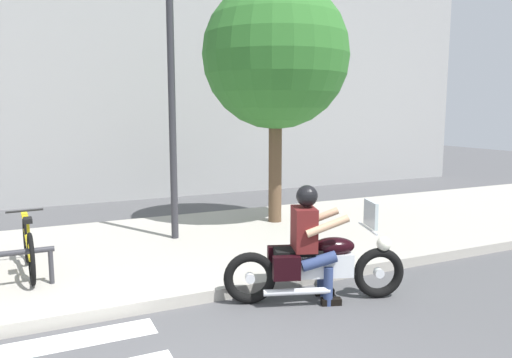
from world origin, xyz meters
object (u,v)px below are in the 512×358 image
Objects in this scene: rider at (311,235)px; street_lamp at (172,89)px; motorcycle at (316,264)px; bicycle_3 at (28,247)px; tree_near_rack at (276,56)px.

street_lamp is (-0.84, 3.05, 1.85)m from rider.
motorcycle is at bearing -21.06° from rider.
street_lamp reaches higher than bicycle_3.
tree_near_rack is at bearing 69.40° from rider.
street_lamp is at bearing 105.35° from rider.
bicycle_3 is at bearing 146.22° from motorcycle.
bicycle_3 is (-3.11, 2.10, -0.31)m from rider.
tree_near_rack is (4.40, 1.35, 2.82)m from bicycle_3.
motorcycle is at bearing -73.53° from street_lamp.
motorcycle is 0.38m from rider.
street_lamp is 0.93× the size of tree_near_rack.
street_lamp is at bearing 106.47° from motorcycle.
motorcycle is at bearing -109.39° from tree_near_rack.
motorcycle is 4.68m from tree_near_rack.
street_lamp is at bearing 22.75° from bicycle_3.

